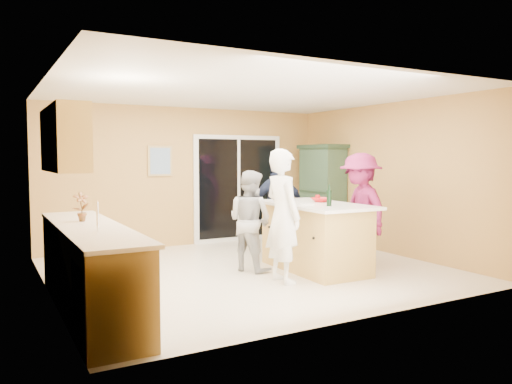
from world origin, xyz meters
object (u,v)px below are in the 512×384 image
woman_white (283,216)px  green_hutch (322,194)px  woman_grey (250,221)px  woman_navy (278,208)px  woman_magenta (360,210)px  kitchen_island (315,239)px

woman_white → green_hutch: bearing=-46.7°
woman_white → woman_grey: 0.84m
green_hutch → woman_white: size_ratio=1.08×
green_hutch → woman_navy: (-1.58, -0.89, -0.11)m
woman_magenta → woman_grey: bearing=-101.0°
green_hutch → woman_white: bearing=-135.3°
kitchen_island → woman_magenta: size_ratio=1.10×
woman_navy → woman_magenta: 1.43m
woman_grey → kitchen_island: bearing=-141.6°
woman_white → woman_magenta: size_ratio=1.03×
woman_magenta → green_hutch: bearing=165.2°
woman_navy → woman_magenta: woman_magenta is taller
woman_navy → woman_white: bearing=75.6°
kitchen_island → woman_magenta: bearing=-5.8°
woman_grey → woman_magenta: woman_magenta is taller
woman_white → woman_magenta: woman_white is taller
kitchen_island → woman_grey: (-0.85, 0.44, 0.27)m
woman_grey → woman_navy: size_ratio=0.90×
kitchen_island → woman_navy: bearing=88.5°
woman_magenta → kitchen_island: bearing=-89.4°
woman_grey → woman_magenta: 1.72m
woman_magenta → woman_navy: bearing=-141.8°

